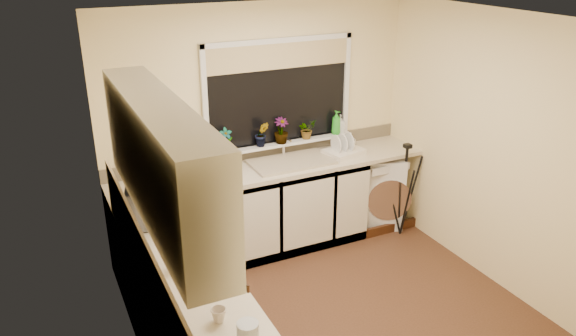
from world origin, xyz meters
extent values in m
plane|color=brown|center=(0.00, 0.00, 0.00)|extent=(3.20, 3.20, 0.00)
plane|color=white|center=(0.00, 0.00, 2.45)|extent=(3.20, 3.20, 0.00)
plane|color=#FFE7AA|center=(0.00, 1.50, 1.23)|extent=(3.20, 0.00, 3.20)
plane|color=#FFE7AA|center=(0.00, -1.50, 1.23)|extent=(3.20, 0.00, 3.20)
plane|color=#FFE7AA|center=(-1.60, 0.00, 1.23)|extent=(0.00, 3.00, 3.00)
plane|color=#FFE7AA|center=(1.60, 0.00, 1.23)|extent=(0.00, 3.00, 3.00)
cube|color=silver|center=(-0.33, 1.20, 0.43)|extent=(2.55, 0.60, 0.86)
cube|color=silver|center=(-1.30, -0.30, 0.43)|extent=(0.54, 2.40, 0.86)
cube|color=beige|center=(0.00, 1.20, 0.88)|extent=(3.20, 0.60, 0.04)
cube|color=beige|center=(-1.30, -0.30, 0.88)|extent=(0.60, 2.40, 0.04)
cube|color=silver|center=(-1.44, -0.45, 1.80)|extent=(0.28, 1.90, 0.70)
cube|color=beige|center=(-1.59, -0.30, 1.12)|extent=(0.02, 2.40, 0.45)
cube|color=beige|center=(0.00, 1.49, 0.97)|extent=(3.20, 0.02, 0.14)
cube|color=black|center=(0.20, 1.49, 1.55)|extent=(1.50, 0.02, 1.00)
cube|color=tan|center=(0.20, 1.46, 1.92)|extent=(1.50, 0.02, 0.25)
cube|color=white|center=(0.20, 1.43, 1.04)|extent=(1.60, 0.14, 0.03)
cube|color=tan|center=(0.20, 1.20, 0.91)|extent=(0.82, 0.46, 0.03)
cylinder|color=silver|center=(0.20, 1.38, 1.02)|extent=(0.03, 0.03, 0.24)
cube|color=white|center=(1.25, 1.23, 0.41)|extent=(0.74, 0.73, 0.81)
cube|color=#98999F|center=(-0.62, 1.16, 0.91)|extent=(0.36, 0.30, 0.02)
cube|color=#5E5DFF|center=(-0.66, 1.28, 1.02)|extent=(0.31, 0.13, 0.21)
cylinder|color=white|center=(-1.24, 0.43, 1.00)|extent=(0.16, 0.16, 0.21)
cube|color=white|center=(0.79, 1.17, 0.93)|extent=(0.44, 0.37, 0.06)
cylinder|color=white|center=(-1.34, -0.22, 0.96)|extent=(0.09, 0.09, 0.12)
imported|color=white|center=(-1.29, 0.65, 1.06)|extent=(0.52, 0.66, 0.33)
imported|color=#999999|center=(-0.41, 1.39, 1.17)|extent=(0.13, 0.09, 0.25)
imported|color=#999999|center=(-0.03, 1.40, 1.18)|extent=(0.16, 0.14, 0.25)
imported|color=#999999|center=(0.19, 1.41, 1.18)|extent=(0.16, 0.16, 0.27)
imported|color=#999999|center=(0.49, 1.42, 1.15)|extent=(0.21, 0.20, 0.20)
imported|color=green|center=(0.83, 1.41, 1.18)|extent=(0.13, 0.13, 0.25)
imported|color=#999999|center=(0.89, 1.43, 1.15)|extent=(0.12, 0.12, 0.20)
imported|color=beige|center=(0.95, 1.31, 0.95)|extent=(0.13, 0.13, 0.10)
imported|color=beige|center=(-1.27, -0.85, 0.94)|extent=(0.12, 0.12, 0.09)
camera|label=1|loc=(-2.05, -3.41, 2.95)|focal=34.44mm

